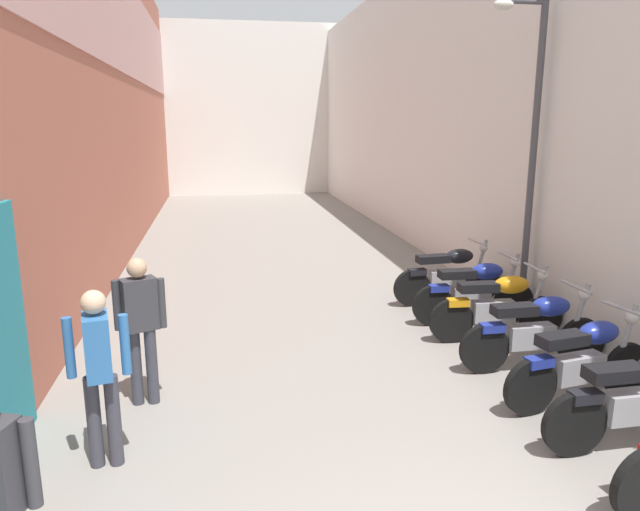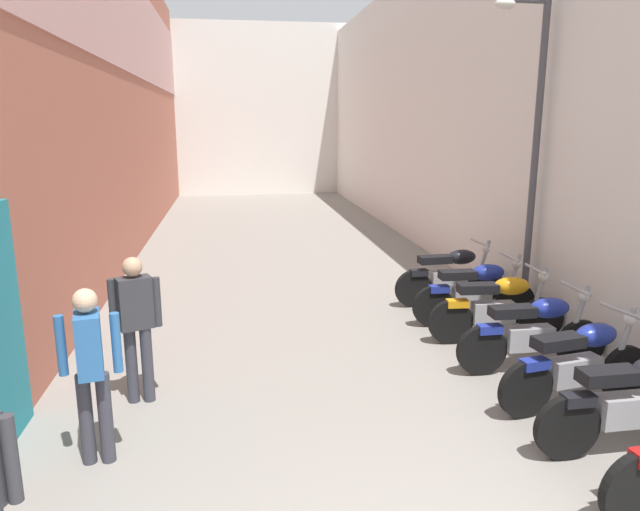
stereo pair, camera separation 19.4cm
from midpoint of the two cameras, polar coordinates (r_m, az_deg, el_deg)
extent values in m
plane|color=gray|center=(11.37, -2.13, -1.81)|extent=(38.29, 38.29, 0.00)
cube|color=#B76651|center=(13.13, -19.02, 14.98)|extent=(0.40, 22.29, 7.03)
cube|color=#DBA39E|center=(13.26, -18.59, 21.72)|extent=(0.04, 22.29, 2.25)
cube|color=silver|center=(13.75, 11.62, 14.07)|extent=(0.40, 22.29, 6.45)
cube|color=silver|center=(25.11, -6.01, 13.97)|extent=(9.50, 2.00, 6.75)
cylinder|color=black|center=(5.11, 29.66, -19.39)|extent=(0.61, 0.14, 0.60)
cylinder|color=black|center=(5.73, 24.01, -15.18)|extent=(0.60, 0.09, 0.60)
cube|color=#9E9EA3|center=(5.99, 28.83, -13.12)|extent=(0.56, 0.21, 0.28)
cube|color=black|center=(5.73, 27.37, -10.45)|extent=(0.52, 0.23, 0.12)
cube|color=black|center=(5.66, 24.95, -12.69)|extent=(0.28, 0.14, 0.10)
cylinder|color=black|center=(7.11, 28.44, -10.10)|extent=(0.61, 0.18, 0.60)
cylinder|color=black|center=(6.30, 20.37, -12.21)|extent=(0.61, 0.18, 0.60)
cube|color=#9E9EA3|center=(6.61, 24.43, -10.25)|extent=(0.59, 0.29, 0.28)
ellipsoid|color=navy|center=(6.64, 26.21, -7.00)|extent=(0.52, 0.34, 0.24)
cube|color=black|center=(6.34, 23.17, -7.80)|extent=(0.55, 0.30, 0.12)
cylinder|color=#9E9EA3|center=(6.94, 28.35, -7.54)|extent=(0.25, 0.10, 0.77)
cylinder|color=#9E9EA3|center=(6.78, 28.25, -4.85)|extent=(0.13, 0.58, 0.04)
sphere|color=silver|center=(6.89, 28.86, -5.51)|extent=(0.14, 0.14, 0.14)
cube|color=navy|center=(6.25, 21.14, -9.90)|extent=(0.30, 0.18, 0.10)
cylinder|color=black|center=(7.72, 24.86, -7.92)|extent=(0.60, 0.08, 0.60)
cylinder|color=black|center=(7.13, 16.34, -8.93)|extent=(0.60, 0.08, 0.60)
cube|color=#9E9EA3|center=(7.34, 20.51, -7.60)|extent=(0.56, 0.20, 0.28)
ellipsoid|color=navy|center=(7.34, 22.30, -4.78)|extent=(0.48, 0.26, 0.24)
cube|color=black|center=(7.12, 19.10, -5.21)|extent=(0.52, 0.22, 0.12)
cylinder|color=#9E9EA3|center=(7.58, 24.66, -5.49)|extent=(0.25, 0.06, 0.77)
cylinder|color=#9E9EA3|center=(7.44, 24.47, -2.98)|extent=(0.04, 0.58, 0.04)
sphere|color=silver|center=(7.53, 25.16, -3.65)|extent=(0.14, 0.14, 0.14)
cube|color=navy|center=(7.07, 17.07, -6.91)|extent=(0.28, 0.14, 0.10)
cylinder|color=black|center=(8.45, 21.48, -5.86)|extent=(0.60, 0.12, 0.60)
cylinder|color=black|center=(7.98, 13.36, -6.38)|extent=(0.60, 0.12, 0.60)
cube|color=#9E9EA3|center=(8.14, 17.27, -5.35)|extent=(0.57, 0.24, 0.28)
ellipsoid|color=orange|center=(8.12, 18.94, -2.84)|extent=(0.50, 0.29, 0.24)
cube|color=black|center=(7.96, 15.90, -3.11)|extent=(0.53, 0.25, 0.12)
cylinder|color=#9E9EA3|center=(8.32, 21.25, -3.60)|extent=(0.25, 0.08, 0.77)
cylinder|color=#9E9EA3|center=(8.20, 21.00, -1.28)|extent=(0.07, 0.58, 0.04)
sphere|color=silver|center=(8.28, 21.70, -1.93)|extent=(0.14, 0.14, 0.14)
cube|color=orange|center=(7.92, 14.01, -4.57)|extent=(0.29, 0.16, 0.10)
cylinder|color=black|center=(9.07, 19.16, -4.41)|extent=(0.60, 0.09, 0.60)
cylinder|color=black|center=(8.58, 11.66, -4.92)|extent=(0.60, 0.09, 0.60)
cube|color=#9E9EA3|center=(8.75, 15.26, -3.94)|extent=(0.56, 0.21, 0.28)
ellipsoid|color=navy|center=(8.75, 16.78, -1.59)|extent=(0.48, 0.27, 0.24)
cube|color=black|center=(8.57, 13.98, -1.85)|extent=(0.52, 0.23, 0.12)
cylinder|color=#9E9EA3|center=(8.94, 18.92, -2.30)|extent=(0.25, 0.06, 0.77)
cylinder|color=#9E9EA3|center=(8.83, 18.68, -0.13)|extent=(0.04, 0.58, 0.04)
sphere|color=silver|center=(8.90, 19.32, -0.73)|extent=(0.14, 0.14, 0.14)
cube|color=navy|center=(8.53, 12.25, -3.22)|extent=(0.28, 0.14, 0.10)
cylinder|color=black|center=(9.95, 16.43, -2.71)|extent=(0.60, 0.12, 0.60)
cylinder|color=black|center=(9.42, 9.73, -3.22)|extent=(0.60, 0.12, 0.60)
cube|color=#9E9EA3|center=(9.61, 12.94, -2.30)|extent=(0.57, 0.24, 0.28)
ellipsoid|color=black|center=(9.63, 14.28, -0.14)|extent=(0.50, 0.29, 0.24)
cube|color=black|center=(9.44, 11.78, -0.39)|extent=(0.53, 0.25, 0.12)
cylinder|color=#9E9EA3|center=(9.83, 16.20, -0.77)|extent=(0.25, 0.08, 0.77)
cylinder|color=#9E9EA3|center=(9.72, 15.96, 1.21)|extent=(0.07, 0.58, 0.04)
sphere|color=silver|center=(9.80, 16.54, 0.67)|extent=(0.14, 0.14, 0.14)
cube|color=black|center=(9.38, 10.24, -1.66)|extent=(0.29, 0.16, 0.10)
cylinder|color=#333338|center=(3.73, -26.65, -17.43)|extent=(0.08, 0.08, 0.52)
cylinder|color=#383842|center=(5.51, -21.00, -14.77)|extent=(0.12, 0.12, 0.82)
cylinder|color=#383842|center=(5.47, -19.30, -14.80)|extent=(0.12, 0.12, 0.82)
cube|color=#2D66A5|center=(5.22, -20.73, -8.14)|extent=(0.27, 0.37, 0.54)
sphere|color=#DBB28E|center=(5.10, -21.07, -4.14)|extent=(0.20, 0.20, 0.20)
cylinder|color=#2D66A5|center=(5.27, -23.09, -8.14)|extent=(0.08, 0.08, 0.52)
cylinder|color=#2D66A5|center=(5.17, -18.33, -8.12)|extent=(0.08, 0.08, 0.52)
cylinder|color=#383842|center=(6.46, -17.16, -10.25)|extent=(0.12, 0.12, 0.82)
cylinder|color=#383842|center=(6.44, -15.73, -10.24)|extent=(0.12, 0.12, 0.82)
cube|color=#333338|center=(6.22, -16.85, -4.47)|extent=(0.39, 0.32, 0.54)
sphere|color=tan|center=(6.12, -17.08, -1.07)|extent=(0.20, 0.20, 0.20)
cylinder|color=#333338|center=(6.26, -18.85, -4.51)|extent=(0.08, 0.08, 0.52)
cylinder|color=#333338|center=(6.19, -14.83, -4.42)|extent=(0.08, 0.08, 0.52)
cylinder|color=#47474C|center=(8.87, 20.87, 7.99)|extent=(0.10, 0.10, 4.51)
cylinder|color=#47474C|center=(8.84, 20.27, 22.42)|extent=(0.60, 0.07, 0.07)
ellipsoid|color=silver|center=(8.70, 18.36, 22.39)|extent=(0.28, 0.18, 0.14)
camera|label=1|loc=(0.10, -89.33, 0.15)|focal=32.62mm
camera|label=2|loc=(0.10, 90.67, -0.15)|focal=32.62mm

